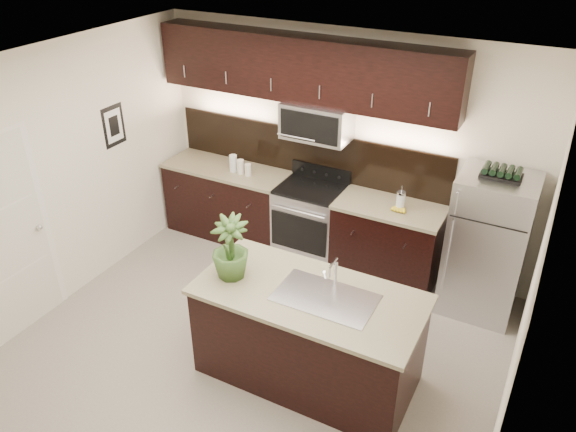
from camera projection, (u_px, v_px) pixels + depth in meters
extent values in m
plane|color=gray|center=(258.00, 345.00, 5.54)|extent=(4.50, 4.50, 0.00)
cube|color=silver|center=(343.00, 149.00, 6.41)|extent=(4.50, 0.02, 2.70)
cube|color=silver|center=(81.00, 381.00, 3.34)|extent=(4.50, 0.02, 2.70)
cube|color=silver|center=(66.00, 176.00, 5.78)|extent=(0.02, 4.00, 2.70)
cube|color=silver|center=(527.00, 304.00, 3.96)|extent=(0.02, 4.00, 2.70)
cube|color=white|center=(248.00, 74.00, 4.20)|extent=(4.50, 4.00, 0.02)
cube|color=silver|center=(10.00, 241.00, 5.33)|extent=(0.04, 0.80, 2.02)
sphere|color=silver|center=(40.00, 227.00, 5.57)|extent=(0.06, 0.06, 0.06)
cube|color=black|center=(114.00, 126.00, 6.21)|extent=(0.01, 0.32, 0.46)
cube|color=white|center=(114.00, 126.00, 6.21)|extent=(0.00, 0.24, 0.36)
cube|color=black|center=(229.00, 202.00, 7.19)|extent=(1.57, 0.62, 0.90)
cube|color=black|center=(387.00, 244.00, 6.33)|extent=(1.16, 0.62, 0.90)
cube|color=#B2B2B7|center=(310.00, 224.00, 6.72)|extent=(0.76, 0.62, 0.90)
cube|color=black|center=(311.00, 189.00, 6.49)|extent=(0.76, 0.60, 0.03)
cube|color=tan|center=(227.00, 169.00, 6.96)|extent=(1.59, 0.65, 0.04)
cube|color=tan|center=(391.00, 207.00, 6.10)|extent=(1.18, 0.65, 0.04)
cube|color=black|center=(307.00, 152.00, 6.65)|extent=(3.49, 0.02, 0.56)
cube|color=#B2B2B7|center=(317.00, 121.00, 6.18)|extent=(0.76, 0.40, 0.40)
cube|color=black|center=(302.00, 69.00, 6.02)|extent=(3.49, 0.33, 0.70)
cube|color=black|center=(308.00, 337.00, 4.99)|extent=(1.90, 0.90, 0.90)
cube|color=tan|center=(309.00, 295.00, 4.76)|extent=(1.96, 0.96, 0.04)
cube|color=silver|center=(325.00, 297.00, 4.68)|extent=(0.84, 0.50, 0.01)
cylinder|color=silver|center=(336.00, 273.00, 4.79)|extent=(0.03, 0.03, 0.24)
cylinder|color=silver|center=(333.00, 263.00, 4.66)|extent=(0.02, 0.14, 0.02)
cylinder|color=silver|center=(330.00, 272.00, 4.63)|extent=(0.02, 0.02, 0.10)
cube|color=#B2B2B7|center=(487.00, 246.00, 5.70)|extent=(0.75, 0.67, 1.55)
cube|color=black|center=(501.00, 176.00, 5.31)|extent=(0.38, 0.24, 0.03)
cylinder|color=black|center=(486.00, 168.00, 5.34)|extent=(0.06, 0.22, 0.06)
cylinder|color=black|center=(494.00, 170.00, 5.31)|extent=(0.06, 0.22, 0.06)
cylinder|color=black|center=(502.00, 171.00, 5.28)|extent=(0.06, 0.22, 0.06)
cylinder|color=black|center=(510.00, 173.00, 5.26)|extent=(0.06, 0.22, 0.06)
cylinder|color=black|center=(518.00, 174.00, 5.23)|extent=(0.06, 0.22, 0.06)
imported|color=#325120|center=(230.00, 248.00, 4.82)|extent=(0.39, 0.39, 0.58)
cylinder|color=silver|center=(233.00, 163.00, 6.80)|extent=(0.10, 0.10, 0.21)
cylinder|color=silver|center=(241.00, 167.00, 6.76)|extent=(0.09, 0.09, 0.17)
cylinder|color=silver|center=(248.00, 170.00, 6.71)|extent=(0.08, 0.08, 0.15)
cylinder|color=silver|center=(400.00, 202.00, 5.96)|extent=(0.09, 0.09, 0.19)
cylinder|color=silver|center=(401.00, 194.00, 5.90)|extent=(0.10, 0.10, 0.02)
cylinder|color=silver|center=(402.00, 190.00, 5.88)|extent=(0.01, 0.01, 0.08)
ellipsoid|color=gold|center=(395.00, 208.00, 5.98)|extent=(0.17, 0.14, 0.05)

